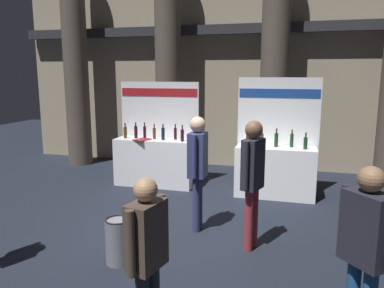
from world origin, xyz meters
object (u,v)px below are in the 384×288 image
exhibitor_booth_1 (275,166)px  visitor_1 (253,174)px  visitor_0 (366,241)px  visitor_2 (198,163)px  exhibitor_booth_0 (156,158)px  visitor_4 (147,249)px  trash_bin (119,241)px

exhibitor_booth_1 → visitor_1: exhibitor_booth_1 is taller
exhibitor_booth_1 → visitor_0: 4.41m
exhibitor_booth_1 → visitor_2: exhibitor_booth_1 is taller
exhibitor_booth_0 → visitor_2: size_ratio=1.25×
visitor_1 → visitor_4: size_ratio=1.15×
visitor_1 → visitor_4: 2.33m
visitor_1 → visitor_0: bearing=53.7°
trash_bin → visitor_0: visitor_0 is taller
exhibitor_booth_1 → visitor_1: size_ratio=1.30×
visitor_2 → trash_bin: bearing=151.0°
exhibitor_booth_0 → exhibitor_booth_1: bearing=-2.4°
visitor_0 → visitor_2: bearing=2.6°
trash_bin → visitor_4: (0.96, -1.35, 0.64)m
visitor_1 → visitor_2: 1.00m
visitor_1 → visitor_2: (-0.90, 0.44, -0.00)m
visitor_1 → exhibitor_booth_1: bearing=-165.0°
trash_bin → visitor_1: bearing=28.3°
visitor_0 → visitor_1: bearing=-6.9°
exhibitor_booth_1 → visitor_1: (-0.19, -2.54, 0.49)m
exhibitor_booth_0 → exhibitor_booth_1: exhibitor_booth_1 is taller
exhibitor_booth_0 → trash_bin: bearing=-77.1°
exhibitor_booth_1 → visitor_4: size_ratio=1.49×
visitor_0 → visitor_1: (-1.18, 1.74, 0.07)m
trash_bin → visitor_4: 1.77m
visitor_4 → exhibitor_booth_0: bearing=33.0°
visitor_0 → visitor_4: 1.93m
exhibitor_booth_1 → trash_bin: (-1.83, -3.42, -0.31)m
exhibitor_booth_0 → visitor_1: bearing=-47.3°
exhibitor_booth_0 → visitor_1: exhibitor_booth_0 is taller
visitor_0 → visitor_4: bearing=63.6°
visitor_0 → visitor_1: 2.10m
visitor_1 → visitor_4: bearing=2.5°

